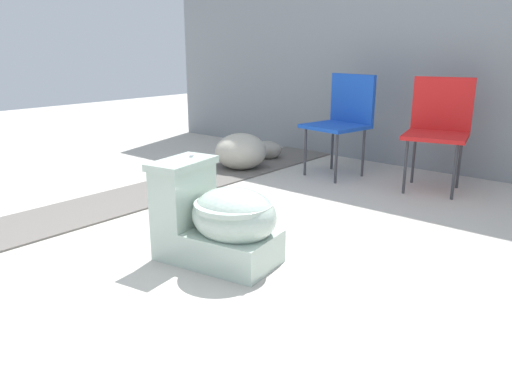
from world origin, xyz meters
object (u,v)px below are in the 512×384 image
Objects in this scene: folding_chair_middle at (439,122)px; boulder_far at (267,150)px; boulder_near at (241,151)px; folding_chair_left at (344,114)px; toilet at (218,220)px.

folding_chair_middle reaches higher than boulder_far.
boulder_near is (-1.54, -0.52, -0.35)m from folding_chair_middle.
boulder_far is (-0.07, 0.46, -0.07)m from boulder_near.
folding_chair_left reaches higher than boulder_near.
toilet is 0.82× the size of folding_chair_middle.
folding_chair_middle is at bearing 71.98° from toilet.
folding_chair_middle is 1.83× the size of boulder_near.
boulder_far is at bearing 113.50° from toilet.
toilet is 2.05m from folding_chair_left.
folding_chair_left and folding_chair_middle have the same top height.
boulder_far is (-1.32, 2.00, -0.13)m from toilet.
boulder_near reaches higher than boulder_far.
boulder_far is (-0.85, 0.03, -0.42)m from folding_chair_left.
boulder_far is (-1.61, -0.06, -0.42)m from folding_chair_middle.
toilet is at bearing -51.30° from boulder_near.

